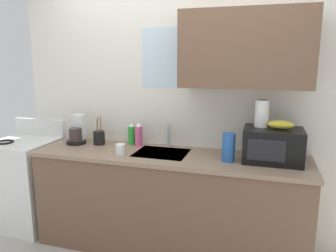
{
  "coord_description": "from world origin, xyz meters",
  "views": [
    {
      "loc": [
        0.79,
        -2.58,
        1.7
      ],
      "look_at": [
        0.0,
        0.0,
        1.15
      ],
      "focal_mm": 34.31,
      "sensor_mm": 36.0,
      "label": 1
    }
  ],
  "objects_px": {
    "microwave": "(273,145)",
    "cereal_canister": "(229,147)",
    "mug_white": "(121,149)",
    "dish_soap_bottle_green": "(132,134)",
    "banana_bunch": "(281,125)",
    "dish_soap_bottle_pink": "(139,135)",
    "coffee_maker": "(78,133)",
    "utensil_crock": "(99,137)",
    "paper_towel_roll": "(262,113)",
    "stove_range": "(26,182)"
  },
  "relations": [
    {
      "from": "cereal_canister",
      "to": "mug_white",
      "type": "distance_m",
      "value": 0.92
    },
    {
      "from": "microwave",
      "to": "mug_white",
      "type": "height_order",
      "value": "microwave"
    },
    {
      "from": "cereal_canister",
      "to": "dish_soap_bottle_pink",
      "type": "bearing_deg",
      "value": 165.14
    },
    {
      "from": "microwave",
      "to": "utensil_crock",
      "type": "relative_size",
      "value": 1.65
    },
    {
      "from": "dish_soap_bottle_pink",
      "to": "mug_white",
      "type": "bearing_deg",
      "value": -97.09
    },
    {
      "from": "banana_bunch",
      "to": "dish_soap_bottle_green",
      "type": "xyz_separation_m",
      "value": [
        -1.35,
        0.17,
        -0.2
      ]
    },
    {
      "from": "stove_range",
      "to": "microwave",
      "type": "relative_size",
      "value": 2.35
    },
    {
      "from": "stove_range",
      "to": "coffee_maker",
      "type": "bearing_deg",
      "value": 10.24
    },
    {
      "from": "dish_soap_bottle_pink",
      "to": "coffee_maker",
      "type": "bearing_deg",
      "value": -173.26
    },
    {
      "from": "dish_soap_bottle_pink",
      "to": "stove_range",
      "type": "bearing_deg",
      "value": -171.56
    },
    {
      "from": "utensil_crock",
      "to": "stove_range",
      "type": "bearing_deg",
      "value": -171.83
    },
    {
      "from": "coffee_maker",
      "to": "cereal_canister",
      "type": "relative_size",
      "value": 1.21
    },
    {
      "from": "coffee_maker",
      "to": "dish_soap_bottle_green",
      "type": "height_order",
      "value": "coffee_maker"
    },
    {
      "from": "stove_range",
      "to": "dish_soap_bottle_green",
      "type": "xyz_separation_m",
      "value": [
        1.11,
        0.21,
        0.54
      ]
    },
    {
      "from": "stove_range",
      "to": "banana_bunch",
      "type": "relative_size",
      "value": 5.4
    },
    {
      "from": "microwave",
      "to": "coffee_maker",
      "type": "xyz_separation_m",
      "value": [
        -1.83,
        0.06,
        -0.03
      ]
    },
    {
      "from": "coffee_maker",
      "to": "utensil_crock",
      "type": "height_order",
      "value": "coffee_maker"
    },
    {
      "from": "cereal_canister",
      "to": "utensil_crock",
      "type": "height_order",
      "value": "utensil_crock"
    },
    {
      "from": "stove_range",
      "to": "dish_soap_bottle_pink",
      "type": "xyz_separation_m",
      "value": [
        1.2,
        0.18,
        0.55
      ]
    },
    {
      "from": "dish_soap_bottle_pink",
      "to": "mug_white",
      "type": "relative_size",
      "value": 2.39
    },
    {
      "from": "cereal_canister",
      "to": "coffee_maker",
      "type": "bearing_deg",
      "value": 173.94
    },
    {
      "from": "paper_towel_roll",
      "to": "mug_white",
      "type": "height_order",
      "value": "paper_towel_roll"
    },
    {
      "from": "microwave",
      "to": "stove_range",
      "type": "bearing_deg",
      "value": -178.93
    },
    {
      "from": "dish_soap_bottle_pink",
      "to": "cereal_canister",
      "type": "bearing_deg",
      "value": -14.86
    },
    {
      "from": "dish_soap_bottle_pink",
      "to": "utensil_crock",
      "type": "height_order",
      "value": "utensil_crock"
    },
    {
      "from": "paper_towel_roll",
      "to": "utensil_crock",
      "type": "xyz_separation_m",
      "value": [
        -1.5,
        0.02,
        -0.31
      ]
    },
    {
      "from": "banana_bunch",
      "to": "paper_towel_roll",
      "type": "relative_size",
      "value": 0.91
    },
    {
      "from": "microwave",
      "to": "dish_soap_bottle_green",
      "type": "bearing_deg",
      "value": 172.59
    },
    {
      "from": "stove_range",
      "to": "mug_white",
      "type": "height_order",
      "value": "stove_range"
    },
    {
      "from": "coffee_maker",
      "to": "utensil_crock",
      "type": "distance_m",
      "value": 0.23
    },
    {
      "from": "microwave",
      "to": "dish_soap_bottle_green",
      "type": "distance_m",
      "value": 1.31
    },
    {
      "from": "microwave",
      "to": "banana_bunch",
      "type": "relative_size",
      "value": 2.3
    },
    {
      "from": "mug_white",
      "to": "paper_towel_roll",
      "type": "bearing_deg",
      "value": 11.77
    },
    {
      "from": "microwave",
      "to": "cereal_canister",
      "type": "relative_size",
      "value": 1.98
    },
    {
      "from": "dish_soap_bottle_pink",
      "to": "cereal_canister",
      "type": "xyz_separation_m",
      "value": [
        0.87,
        -0.23,
        0.01
      ]
    },
    {
      "from": "microwave",
      "to": "cereal_canister",
      "type": "distance_m",
      "value": 0.35
    },
    {
      "from": "dish_soap_bottle_green",
      "to": "paper_towel_roll",
      "type": "bearing_deg",
      "value": -5.59
    },
    {
      "from": "microwave",
      "to": "cereal_canister",
      "type": "height_order",
      "value": "microwave"
    },
    {
      "from": "dish_soap_bottle_green",
      "to": "mug_white",
      "type": "distance_m",
      "value": 0.36
    },
    {
      "from": "banana_bunch",
      "to": "dish_soap_bottle_pink",
      "type": "xyz_separation_m",
      "value": [
        -1.26,
        0.13,
        -0.2
      ]
    },
    {
      "from": "microwave",
      "to": "utensil_crock",
      "type": "bearing_deg",
      "value": 177.45
    },
    {
      "from": "dish_soap_bottle_pink",
      "to": "cereal_canister",
      "type": "distance_m",
      "value": 0.9
    },
    {
      "from": "utensil_crock",
      "to": "coffee_maker",
      "type": "bearing_deg",
      "value": -177.13
    },
    {
      "from": "coffee_maker",
      "to": "cereal_canister",
      "type": "bearing_deg",
      "value": -6.06
    },
    {
      "from": "banana_bunch",
      "to": "dish_soap_bottle_green",
      "type": "distance_m",
      "value": 1.38
    },
    {
      "from": "microwave",
      "to": "banana_bunch",
      "type": "bearing_deg",
      "value": 1.77
    },
    {
      "from": "dish_soap_bottle_green",
      "to": "cereal_canister",
      "type": "height_order",
      "value": "cereal_canister"
    },
    {
      "from": "stove_range",
      "to": "coffee_maker",
      "type": "xyz_separation_m",
      "value": [
        0.58,
        0.1,
        0.55
      ]
    },
    {
      "from": "stove_range",
      "to": "paper_towel_roll",
      "type": "bearing_deg",
      "value": 2.39
    },
    {
      "from": "stove_range",
      "to": "cereal_canister",
      "type": "distance_m",
      "value": 2.15
    }
  ]
}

